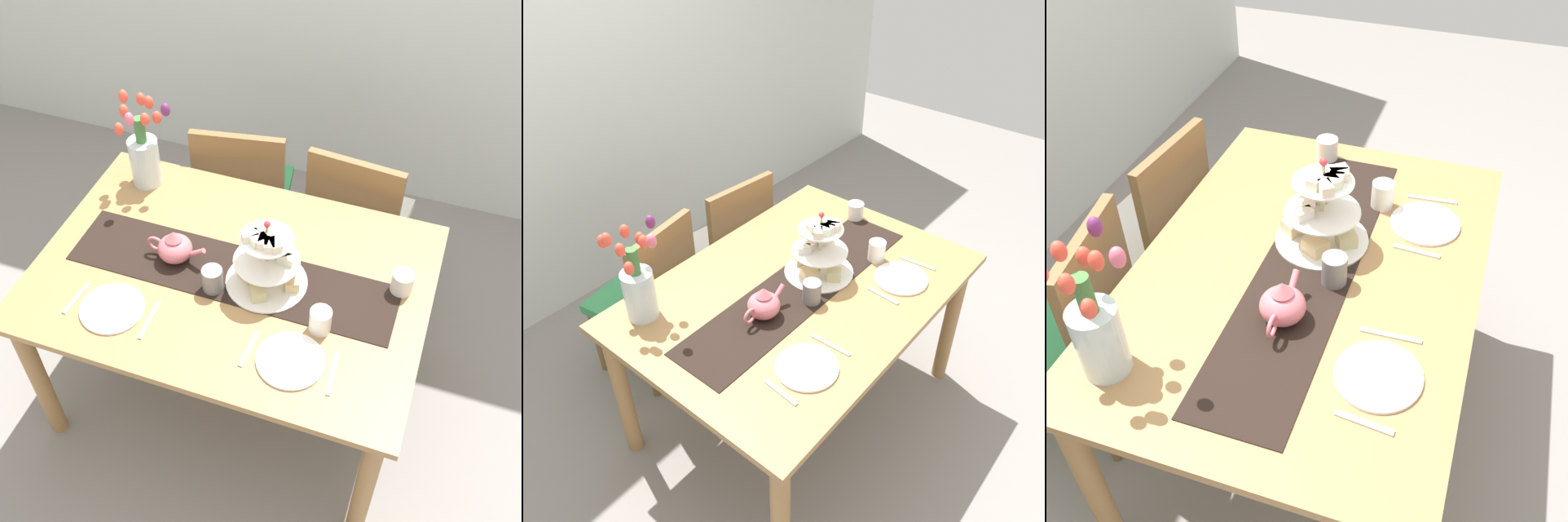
{
  "view_description": "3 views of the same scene",
  "coord_description": "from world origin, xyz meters",
  "views": [
    {
      "loc": [
        0.64,
        -1.49,
        2.58
      ],
      "look_at": [
        0.1,
        0.05,
        0.82
      ],
      "focal_mm": 45.05,
      "sensor_mm": 36.0,
      "label": 1
    },
    {
      "loc": [
        -1.44,
        -1.11,
        2.27
      ],
      "look_at": [
        -0.0,
        0.08,
        0.88
      ],
      "focal_mm": 38.47,
      "sensor_mm": 36.0,
      "label": 2
    },
    {
      "loc": [
        -1.32,
        -0.44,
        2.05
      ],
      "look_at": [
        -0.03,
        -0.01,
        0.83
      ],
      "focal_mm": 42.5,
      "sensor_mm": 36.0,
      "label": 3
    }
  ],
  "objects": [
    {
      "name": "tulip_vase",
      "position": [
        -0.52,
        0.37,
        0.93
      ],
      "size": [
        0.22,
        0.25,
        0.41
      ],
      "color": "silver",
      "rests_on": "dining_table"
    },
    {
      "name": "chair_right",
      "position": [
        0.32,
        0.74,
        0.5
      ],
      "size": [
        0.46,
        0.46,
        0.91
      ],
      "color": "brown",
      "rests_on": "ground_plane"
    },
    {
      "name": "knife_left",
      "position": [
        -0.19,
        -0.3,
        0.78
      ],
      "size": [
        0.02,
        0.17,
        0.01
      ],
      "primitive_type": "cube",
      "rotation": [
        0.0,
        0.0,
        0.04
      ],
      "color": "silver",
      "rests_on": "dining_table"
    },
    {
      "name": "chair_left",
      "position": [
        -0.24,
        0.74,
        0.5
      ],
      "size": [
        0.49,
        0.49,
        0.91
      ],
      "color": "brown",
      "rests_on": "ground_plane"
    },
    {
      "name": "dinner_plate_left",
      "position": [
        -0.33,
        -0.3,
        0.78
      ],
      "size": [
        0.23,
        0.23,
        0.01
      ],
      "primitive_type": "cylinder",
      "color": "white",
      "rests_on": "dining_table"
    },
    {
      "name": "cream_jug",
      "position": [
        0.61,
        0.13,
        0.82
      ],
      "size": [
        0.08,
        0.08,
        0.08
      ],
      "primitive_type": "cylinder",
      "color": "white",
      "rests_on": "dining_table"
    },
    {
      "name": "mug_white_text",
      "position": [
        0.38,
        -0.14,
        0.82
      ],
      "size": [
        0.08,
        0.08,
        0.09
      ],
      "primitive_type": "cylinder",
      "color": "white",
      "rests_on": "dining_table"
    },
    {
      "name": "table_runner",
      "position": [
        0.0,
        0.0,
        0.78
      ],
      "size": [
        1.23,
        0.28,
        0.0
      ],
      "primitive_type": "cube",
      "color": "black",
      "rests_on": "dining_table"
    },
    {
      "name": "mug_grey",
      "position": [
        -0.04,
        -0.09,
        0.83
      ],
      "size": [
        0.08,
        0.08,
        0.09
      ],
      "primitive_type": "cylinder",
      "color": "slate",
      "rests_on": "table_runner"
    },
    {
      "name": "fork_left",
      "position": [
        -0.48,
        -0.3,
        0.78
      ],
      "size": [
        0.03,
        0.15,
        0.01
      ],
      "primitive_type": "cube",
      "rotation": [
        0.0,
        0.0,
        -0.09
      ],
      "color": "silver",
      "rests_on": "dining_table"
    },
    {
      "name": "dinner_plate_right",
      "position": [
        0.32,
        -0.3,
        0.78
      ],
      "size": [
        0.23,
        0.23,
        0.01
      ],
      "primitive_type": "cylinder",
      "color": "white",
      "rests_on": "dining_table"
    },
    {
      "name": "teapot",
      "position": [
        -0.23,
        0.0,
        0.84
      ],
      "size": [
        0.24,
        0.13,
        0.14
      ],
      "color": "#D66B75",
      "rests_on": "table_runner"
    },
    {
      "name": "dining_table",
      "position": [
        0.0,
        0.0,
        0.67
      ],
      "size": [
        1.45,
        1.03,
        0.78
      ],
      "color": "#A37747",
      "rests_on": "ground_plane"
    },
    {
      "name": "ground_plane",
      "position": [
        0.0,
        0.0,
        0.0
      ],
      "size": [
        8.0,
        8.0,
        0.0
      ],
      "primitive_type": "plane",
      "color": "gray"
    },
    {
      "name": "knife_right",
      "position": [
        0.47,
        -0.3,
        0.78
      ],
      "size": [
        0.03,
        0.17,
        0.01
      ],
      "primitive_type": "cube",
      "rotation": [
        0.0,
        0.0,
        0.07
      ],
      "color": "silver",
      "rests_on": "dining_table"
    },
    {
      "name": "fork_right",
      "position": [
        0.18,
        -0.3,
        0.78
      ],
      "size": [
        0.03,
        0.15,
        0.01
      ],
      "primitive_type": "cube",
      "rotation": [
        0.0,
        0.0,
        -0.07
      ],
      "color": "silver",
      "rests_on": "dining_table"
    },
    {
      "name": "tiered_cake_stand",
      "position": [
        0.14,
        0.0,
        0.88
      ],
      "size": [
        0.3,
        0.3,
        0.3
      ],
      "color": "beige",
      "rests_on": "table_runner"
    }
  ]
}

